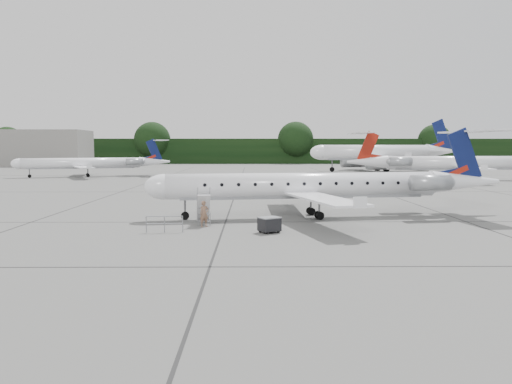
{
  "coord_description": "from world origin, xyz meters",
  "views": [
    {
      "loc": [
        -3.43,
        -31.04,
        5.17
      ],
      "look_at": [
        -3.15,
        1.08,
        2.3
      ],
      "focal_mm": 35.0,
      "sensor_mm": 36.0,
      "label": 1
    }
  ],
  "objects": [
    {
      "name": "airstair",
      "position": [
        -6.71,
        2.53,
        1.04
      ],
      "size": [
        1.16,
        2.37,
        2.07
      ],
      "primitive_type": null,
      "rotation": [
        0.0,
        0.0,
        0.14
      ],
      "color": "white",
      "rests_on": "ground"
    },
    {
      "name": "bg_regional_left",
      "position": [
        -33.42,
        57.32,
        3.34
      ],
      "size": [
        30.14,
        25.81,
        6.68
      ],
      "primitive_type": null,
      "rotation": [
        0.0,
        0.0,
        0.34
      ],
      "color": "white",
      "rests_on": "ground"
    },
    {
      "name": "bg_regional_right",
      "position": [
        29.31,
        47.41,
        3.82
      ],
      "size": [
        29.37,
        21.3,
        7.64
      ],
      "primitive_type": null,
      "rotation": [
        0.0,
        0.0,
        3.15
      ],
      "color": "white",
      "rests_on": "ground"
    },
    {
      "name": "terminal_building",
      "position": [
        -70.0,
        110.0,
        5.0
      ],
      "size": [
        40.0,
        14.0,
        10.0
      ],
      "primitive_type": "cube",
      "color": "slate",
      "rests_on": "ground"
    },
    {
      "name": "safety_railing",
      "position": [
        -8.75,
        -0.92,
        0.5
      ],
      "size": [
        2.2,
        0.22,
        1.0
      ],
      "primitive_type": null,
      "rotation": [
        0.0,
        0.0,
        0.06
      ],
      "color": "gray",
      "rests_on": "ground"
    },
    {
      "name": "baggage_cart",
      "position": [
        -2.36,
        -1.04,
        0.51
      ],
      "size": [
        1.49,
        1.41,
        1.01
      ],
      "primitive_type": null,
      "rotation": [
        0.0,
        0.0,
        0.53
      ],
      "color": "black",
      "rests_on": "ground"
    },
    {
      "name": "bg_narrowbody",
      "position": [
        23.53,
        77.52,
        5.72
      ],
      "size": [
        36.17,
        29.48,
        11.43
      ],
      "primitive_type": null,
      "rotation": [
        0.0,
        0.0,
        0.23
      ],
      "color": "white",
      "rests_on": "ground"
    },
    {
      "name": "ground",
      "position": [
        0.0,
        0.0,
        0.0
      ],
      "size": [
        320.0,
        320.0,
        0.0
      ],
      "primitive_type": "plane",
      "color": "#5D5D5B",
      "rests_on": "ground"
    },
    {
      "name": "treeline",
      "position": [
        0.0,
        130.0,
        4.0
      ],
      "size": [
        260.0,
        4.0,
        8.0
      ],
      "primitive_type": "cube",
      "color": "black",
      "rests_on": "ground"
    },
    {
      "name": "passenger",
      "position": [
        -6.53,
        1.26,
        0.85
      ],
      "size": [
        0.74,
        0.66,
        1.7
      ],
      "primitive_type": "imported",
      "rotation": [
        0.0,
        0.0,
        0.52
      ],
      "color": "brown",
      "rests_on": "ground"
    },
    {
      "name": "main_regional_jet",
      "position": [
        0.37,
        5.65,
        3.3
      ],
      "size": [
        28.08,
        21.94,
        6.61
      ],
      "primitive_type": null,
      "rotation": [
        0.0,
        0.0,
        0.14
      ],
      "color": "white",
      "rests_on": "ground"
    }
  ]
}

